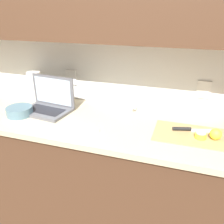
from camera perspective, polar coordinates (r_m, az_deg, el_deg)
ground_plane at (r=2.18m, az=-4.70°, el=-24.25°), size 12.00×12.00×0.00m
wall_back at (r=1.70m, az=-3.05°, el=21.74°), size 5.20×0.38×2.60m
counter_unit at (r=1.86m, az=-5.80°, el=-14.19°), size 2.46×0.65×0.93m
laptop at (r=1.78m, az=-15.02°, el=2.16°), size 0.37×0.27×0.24m
cutting_board at (r=1.48m, az=18.30°, el=-5.21°), size 0.42×0.27×0.01m
knife at (r=1.50m, az=17.50°, el=-3.97°), size 0.25×0.10×0.02m
lemon_half_cut at (r=1.44m, az=20.54°, el=-5.30°), size 0.06×0.06×0.03m
lemon_whole_beside at (r=1.45m, az=23.68°, el=-4.88°), size 0.07×0.07×0.07m
measuring_cup at (r=1.70m, az=3.83°, el=1.64°), size 0.10×0.08×0.10m
bowl_white at (r=1.77m, az=-21.35°, el=0.21°), size 0.18×0.18×0.06m
paper_towel_roll at (r=2.03m, az=-18.09°, el=6.03°), size 0.11×0.11×0.22m
dish_towel at (r=1.45m, az=-8.41°, el=-4.42°), size 0.26×0.22×0.02m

